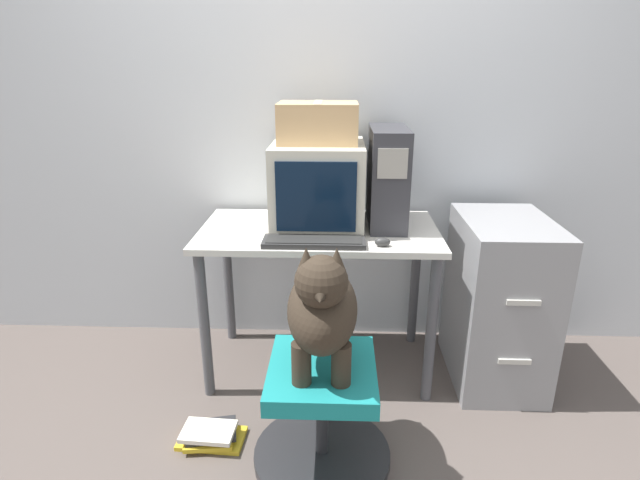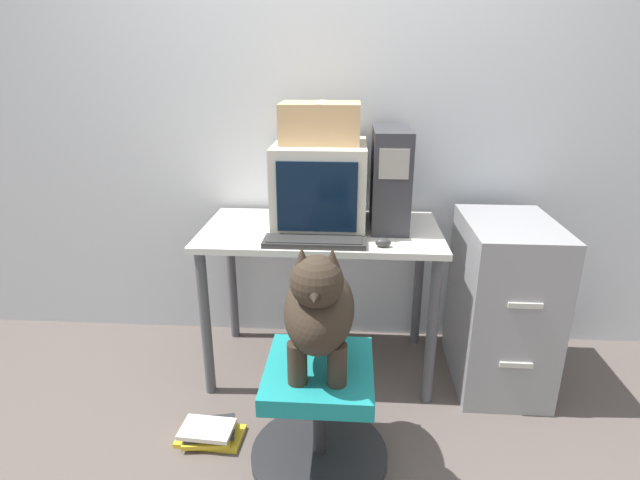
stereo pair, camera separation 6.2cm
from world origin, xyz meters
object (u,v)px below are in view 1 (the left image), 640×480
object	(u,v)px
office_chair	(322,415)
book_stack_floor	(211,434)
cardboard_box	(318,123)
keyboard	(314,242)
dog	(322,306)
crt_monitor	(318,185)
pc_tower	(387,177)
filing_cabinet	(498,301)

from	to	relation	value
office_chair	book_stack_floor	xyz separation A→B (m)	(-0.48, 0.08, -0.18)
office_chair	cardboard_box	world-z (taller)	cardboard_box
keyboard	dog	world-z (taller)	dog
dog	keyboard	bearing A→B (deg)	96.36
crt_monitor	keyboard	distance (m)	0.34
pc_tower	filing_cabinet	xyz separation A→B (m)	(0.57, -0.13, -0.59)
dog	crt_monitor	bearing A→B (deg)	93.45
keyboard	office_chair	world-z (taller)	keyboard
crt_monitor	dog	world-z (taller)	crt_monitor
pc_tower	keyboard	world-z (taller)	pc_tower
crt_monitor	cardboard_box	distance (m)	0.30
crt_monitor	pc_tower	size ratio (longest dim) A/B	0.99
keyboard	cardboard_box	bearing A→B (deg)	88.67
pc_tower	dog	xyz separation A→B (m)	(-0.29, -0.78, -0.31)
book_stack_floor	cardboard_box	bearing A→B (deg)	56.46
filing_cabinet	book_stack_floor	size ratio (longest dim) A/B	2.92
pc_tower	office_chair	distance (m)	1.14
dog	cardboard_box	distance (m)	0.94
pc_tower	cardboard_box	world-z (taller)	cardboard_box
filing_cabinet	book_stack_floor	distance (m)	1.50
pc_tower	cardboard_box	distance (m)	0.43
keyboard	book_stack_floor	size ratio (longest dim) A/B	1.59
cardboard_box	keyboard	bearing A→B (deg)	-91.33
office_chair	filing_cabinet	xyz separation A→B (m)	(0.86, 0.63, 0.20)
crt_monitor	dog	distance (m)	0.80
keyboard	book_stack_floor	bearing A→B (deg)	-139.22
crt_monitor	cardboard_box	bearing A→B (deg)	90.00
pc_tower	keyboard	distance (m)	0.51
filing_cabinet	dog	bearing A→B (deg)	-143.15
pc_tower	office_chair	xyz separation A→B (m)	(-0.29, -0.76, -0.80)
cardboard_box	pc_tower	bearing A→B (deg)	3.85
crt_monitor	dog	xyz separation A→B (m)	(0.05, -0.75, -0.27)
filing_cabinet	office_chair	bearing A→B (deg)	-143.74
crt_monitor	keyboard	xyz separation A→B (m)	(-0.01, -0.28, -0.19)
filing_cabinet	cardboard_box	distance (m)	1.25
keyboard	book_stack_floor	xyz separation A→B (m)	(-0.43, -0.37, -0.75)
keyboard	office_chair	size ratio (longest dim) A/B	0.82
office_chair	filing_cabinet	bearing A→B (deg)	36.26
dog	cardboard_box	size ratio (longest dim) A/B	1.42
book_stack_floor	dog	bearing A→B (deg)	-10.97
crt_monitor	filing_cabinet	size ratio (longest dim) A/B	0.56
dog	cardboard_box	xyz separation A→B (m)	(-0.05, 0.75, 0.57)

